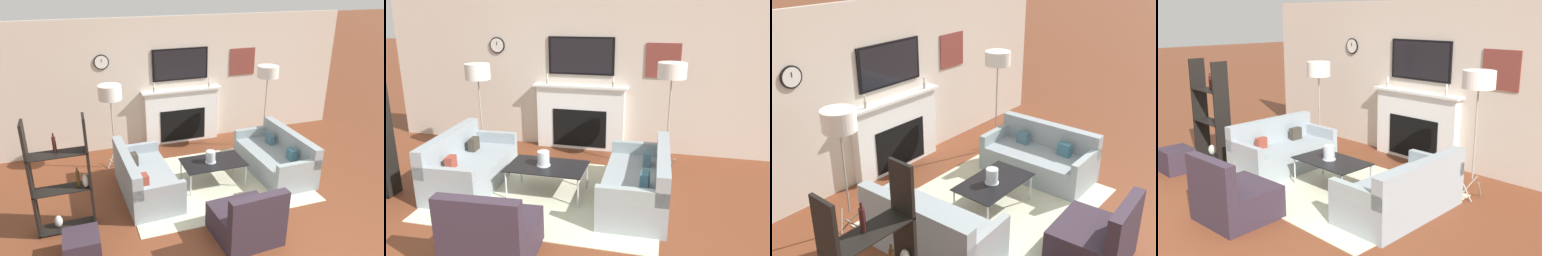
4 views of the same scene
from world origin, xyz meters
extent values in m
cube|color=beige|center=(0.00, 4.55, 1.35)|extent=(7.58, 0.07, 2.70)
cube|color=white|center=(0.00, 4.43, 0.58)|extent=(1.62, 0.16, 1.16)
cube|color=black|center=(0.00, 4.35, 0.41)|extent=(1.00, 0.01, 0.70)
cube|color=white|center=(0.00, 4.41, 1.18)|extent=(1.74, 0.22, 0.04)
cylinder|color=#B2AD9E|center=(-0.61, 4.38, 1.25)|extent=(0.04, 0.04, 0.10)
cylinder|color=white|center=(-0.61, 4.38, 1.35)|extent=(0.03, 0.03, 0.09)
cylinder|color=#B2AD9E|center=(0.61, 4.38, 1.25)|extent=(0.04, 0.04, 0.10)
cylinder|color=white|center=(0.61, 4.38, 1.35)|extent=(0.03, 0.03, 0.09)
cube|color=black|center=(0.00, 4.50, 1.72)|extent=(1.20, 0.04, 0.67)
cube|color=black|center=(0.00, 4.48, 1.72)|extent=(1.12, 0.01, 0.60)
cylinder|color=black|center=(-1.61, 4.50, 1.88)|extent=(0.29, 0.02, 0.29)
cylinder|color=silver|center=(-1.61, 4.48, 1.88)|extent=(0.25, 0.00, 0.25)
cube|color=black|center=(-1.61, 4.48, 1.91)|extent=(0.01, 0.00, 0.06)
cube|color=brown|center=(1.43, 4.50, 1.68)|extent=(0.59, 0.02, 0.59)
cube|color=beige|center=(0.00, 2.52, 0.01)|extent=(3.10, 2.32, 0.01)
cube|color=#909BA2|center=(-1.20, 2.52, 0.20)|extent=(0.89, 1.66, 0.41)
cube|color=#909BA2|center=(-1.53, 2.50, 0.60)|extent=(0.23, 1.63, 0.38)
cube|color=#939EA6|center=(-1.23, 3.28, 0.50)|extent=(0.83, 0.14, 0.18)
cube|color=#91989D|center=(-1.16, 1.76, 0.50)|extent=(0.83, 0.14, 0.18)
cube|color=#39332A|center=(-1.34, 2.87, 0.51)|extent=(0.11, 0.20, 0.20)
cube|color=brown|center=(-1.31, 2.16, 0.49)|extent=(0.11, 0.18, 0.17)
cube|color=#909BA2|center=(1.20, 2.52, 0.20)|extent=(0.87, 1.69, 0.41)
cube|color=#909BA2|center=(1.54, 2.52, 0.59)|extent=(0.19, 1.68, 0.37)
cube|color=#92A0A2|center=(1.21, 1.73, 0.50)|extent=(0.84, 0.12, 0.18)
cube|color=#8D9CA0|center=(1.18, 3.31, 0.50)|extent=(0.84, 0.12, 0.18)
cube|color=#3C6B7F|center=(1.33, 2.15, 0.51)|extent=(0.11, 0.21, 0.21)
cube|color=#466A7D|center=(1.32, 2.89, 0.50)|extent=(0.10, 0.19, 0.19)
cube|color=#322632|center=(-0.13, 1.00, 0.21)|extent=(0.89, 0.87, 0.42)
cube|color=#322632|center=(-0.11, 0.66, 0.63)|extent=(0.85, 0.19, 0.44)
cube|color=black|center=(-0.02, 2.49, 0.42)|extent=(1.09, 0.64, 0.02)
cylinder|color=#B7B7BC|center=(-0.53, 2.21, 0.21)|extent=(0.02, 0.02, 0.42)
cylinder|color=#B7B7BC|center=(0.48, 2.21, 0.21)|extent=(0.02, 0.02, 0.42)
cylinder|color=#B7B7BC|center=(-0.53, 2.76, 0.21)|extent=(0.02, 0.02, 0.42)
cylinder|color=#B7B7BC|center=(0.48, 2.76, 0.21)|extent=(0.02, 0.02, 0.42)
cylinder|color=silver|center=(-0.07, 2.48, 0.54)|extent=(0.17, 0.17, 0.21)
cylinder|color=silver|center=(-0.07, 2.48, 0.49)|extent=(0.09, 0.09, 0.12)
cylinder|color=silver|center=(-0.07, 2.48, 0.44)|extent=(0.19, 0.19, 0.01)
cylinder|color=#9E998E|center=(-1.48, 3.65, 0.12)|extent=(0.09, 0.23, 0.26)
cylinder|color=#9E998E|center=(-1.66, 3.69, 0.12)|extent=(0.17, 0.19, 0.26)
cylinder|color=#9E998E|center=(-1.61, 3.51, 0.12)|extent=(0.23, 0.07, 0.26)
cylinder|color=#9E998E|center=(-1.58, 3.62, 0.82)|extent=(0.02, 0.02, 1.14)
cylinder|color=white|center=(-1.58, 3.62, 1.52)|extent=(0.42, 0.42, 0.26)
cylinder|color=#9E998E|center=(1.69, 3.65, 0.14)|extent=(0.09, 0.23, 0.29)
cylinder|color=#9E998E|center=(1.50, 3.69, 0.14)|extent=(0.17, 0.19, 0.29)
cylinder|color=#9E998E|center=(1.56, 3.51, 0.14)|extent=(0.23, 0.07, 0.29)
cylinder|color=#9E998E|center=(1.58, 3.62, 0.90)|extent=(0.02, 0.02, 1.25)
cylinder|color=white|center=(1.58, 3.62, 1.64)|extent=(0.43, 0.43, 0.23)
cube|color=black|center=(-2.13, 1.97, 0.86)|extent=(0.04, 0.28, 1.73)
camera|label=1|loc=(-2.22, -2.91, 3.47)|focal=35.00mm
camera|label=2|loc=(1.49, -2.08, 2.47)|focal=35.00mm
camera|label=3|loc=(-4.38, -0.60, 3.46)|focal=42.00mm
camera|label=4|loc=(4.49, -1.65, 2.46)|focal=42.00mm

